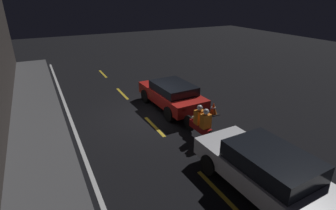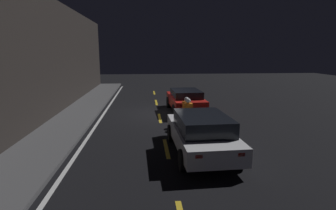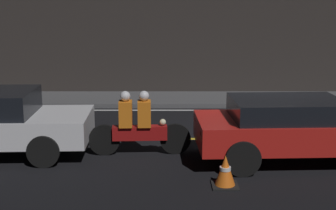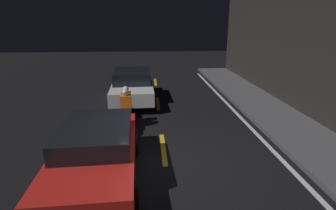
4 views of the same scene
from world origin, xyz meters
The scene contains 9 objects.
ground_plane centered at (0.00, 0.00, 0.00)m, with size 56.00×56.00×0.00m, color black.
raised_curb centered at (0.00, 4.48, 0.07)m, with size 28.00×2.17×0.14m.
building_front centered at (0.00, 5.72, 3.15)m, with size 28.00×0.30×6.31m.
lane_dash_b centered at (-5.50, 0.00, 0.00)m, with size 2.00×0.14×0.01m.
lane_dash_c centered at (-1.00, 0.00, 0.00)m, with size 2.00×0.14×0.01m.
lane_solid_kerb centered at (0.00, 3.14, 0.00)m, with size 25.20×0.14×0.01m.
taxi_red centered at (0.45, -1.60, 0.73)m, with size 4.14×2.01×1.32m.
motorcycle centered at (-2.81, -1.19, 0.66)m, with size 2.22×0.39×1.41m.
traffic_cone_near centered at (-1.11, -3.01, 0.28)m, with size 0.48×0.48×0.58m.
Camera 3 is at (-2.14, -10.94, 3.21)m, focal length 50.00 mm.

